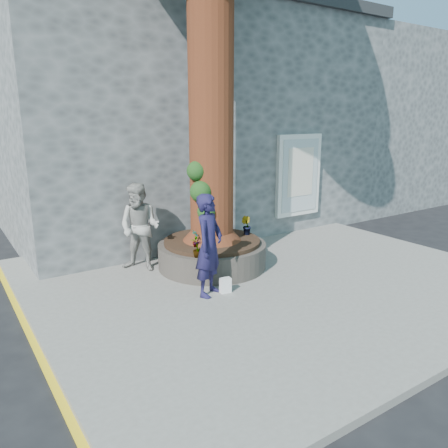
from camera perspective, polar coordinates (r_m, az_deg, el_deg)
ground at (r=7.58m, az=1.46°, el=-11.75°), size 120.00×120.00×0.00m
pavement at (r=9.12m, az=5.59°, el=-6.80°), size 9.00×8.00×0.12m
yellow_line at (r=7.40m, az=-23.80°, el=-13.67°), size 0.10×30.00×0.01m
stone_shop at (r=14.30m, az=-7.11°, el=13.40°), size 10.30×8.30×6.30m
neighbour_shop at (r=19.28m, az=15.20°, el=12.71°), size 6.00×8.00×6.00m
planter at (r=9.38m, az=-1.56°, el=-3.85°), size 2.30×2.30×0.60m
man at (r=7.76m, az=-1.96°, el=-2.79°), size 0.81×0.74×1.86m
woman at (r=9.18m, az=-10.93°, el=-0.42°), size 1.11×1.13×1.84m
shopping_bag at (r=8.09m, az=0.18°, el=-8.01°), size 0.21×0.15×0.28m
plant_a at (r=8.76m, az=-3.78°, el=-1.89°), size 0.22×0.22×0.35m
plant_b at (r=9.65m, az=2.90°, el=-0.19°), size 0.27×0.27×0.41m
plant_c at (r=8.13m, az=-3.46°, el=-3.25°), size 0.20×0.20×0.33m
plant_d at (r=10.39m, az=-0.11°, el=0.63°), size 0.39×0.40×0.33m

